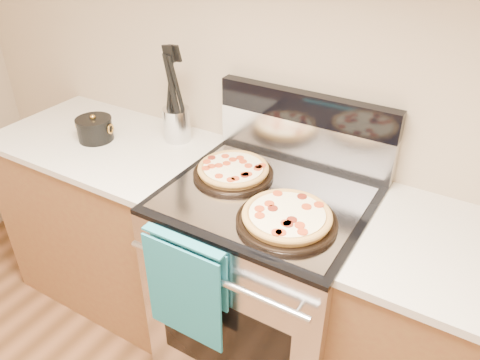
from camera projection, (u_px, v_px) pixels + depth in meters
The scene contains 15 objects.
wall_back at pixel (314, 58), 1.79m from camera, with size 4.00×4.00×0.00m, color tan.
range_body at pixel (264, 285), 2.01m from camera, with size 0.76×0.68×0.90m, color #B7B7BC.
oven_window at pixel (222, 340), 1.77m from camera, with size 0.56×0.01×0.40m, color black.
cooktop at pixel (268, 197), 1.77m from camera, with size 0.76×0.68×0.02m, color black.
backsplash_lower at pixel (303, 141), 1.94m from camera, with size 0.76×0.06×0.18m, color silver.
backsplash_upper at pixel (306, 107), 1.86m from camera, with size 0.76×0.06×0.12m, color black.
oven_handle at pixel (214, 278), 1.55m from camera, with size 0.03×0.03×0.70m, color silver.
dish_towel at pixel (186, 287), 1.66m from camera, with size 0.32×0.05×0.42m, color #1B6C87, non-canonical shape.
foil_sheet at pixel (264, 198), 1.74m from camera, with size 0.70×0.55×0.01m, color gray.
cabinet_left at pixel (118, 220), 2.42m from camera, with size 1.00×0.62×0.88m, color brown.
countertop_left at pixel (104, 142), 2.18m from camera, with size 1.02×0.64×0.03m, color beige.
pepperoni_pizza_back at pixel (233, 170), 1.86m from camera, with size 0.32×0.32×0.04m, color #AA7734, non-canonical shape.
pepperoni_pizza_front at pixel (287, 218), 1.59m from camera, with size 0.34×0.34×0.05m, color #AA7734, non-canonical shape.
utensil_crock at pixel (177, 124), 2.13m from camera, with size 0.12×0.12×0.15m, color silver.
saucepan at pixel (95, 130), 2.14m from camera, with size 0.16×0.16×0.10m, color black.
Camera 1 is at (0.66, 0.34, 1.90)m, focal length 35.00 mm.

